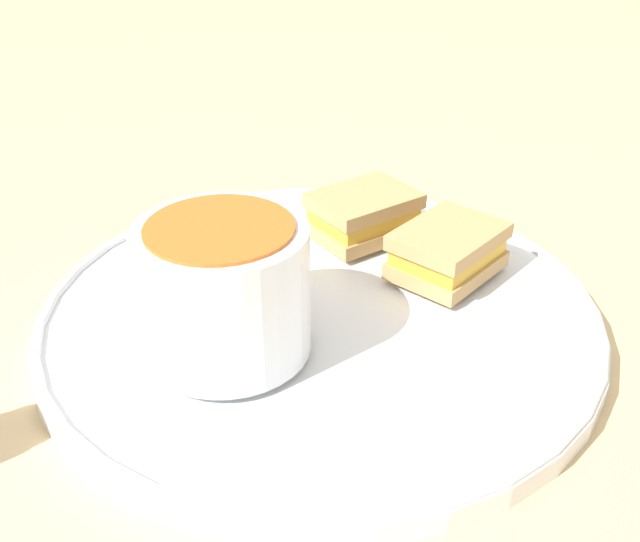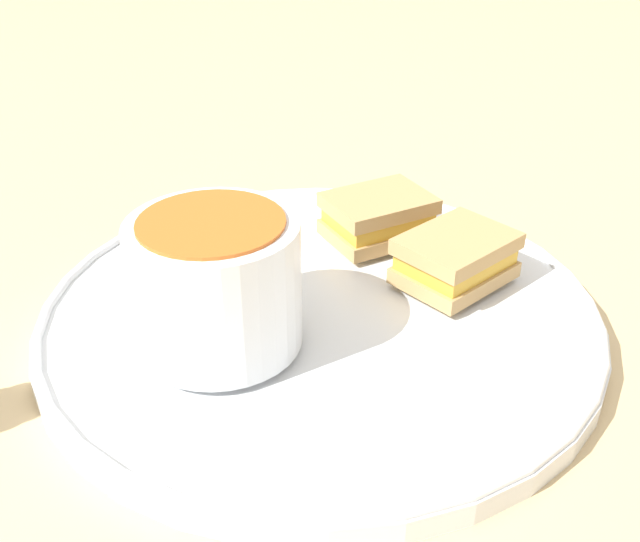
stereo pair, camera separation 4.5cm
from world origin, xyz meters
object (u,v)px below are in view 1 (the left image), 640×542
Objects in this scene: spoon at (180,297)px; soup_bowl at (224,289)px; sandwich_half_near at (448,251)px; sandwich_half_far at (363,214)px.

soup_bowl is at bearing 44.47° from spoon.
spoon is at bearing 161.88° from sandwich_half_near.
soup_bowl is 0.07m from spoon.
sandwich_half_near is at bearing 110.01° from spoon.
soup_bowl is 0.16m from sandwich_half_near.
soup_bowl reaches higher than spoon.
soup_bowl is 1.26× the size of sandwich_half_far.
soup_bowl is 1.12× the size of sandwich_half_near.
soup_bowl is 0.88× the size of spoon.
sandwich_half_near is at bearing 1.06° from soup_bowl.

